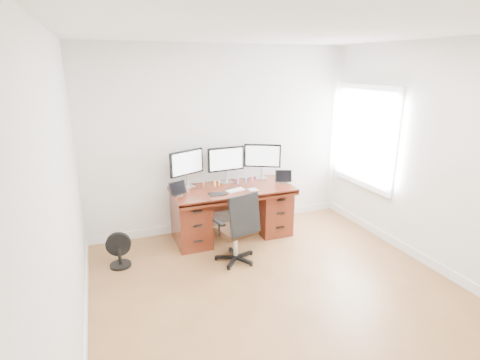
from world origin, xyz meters
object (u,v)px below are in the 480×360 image
object	(u,v)px
desk	(232,210)
floor_fan	(119,251)
office_chair	(237,240)
monitor_center	(226,160)
keyboard	(236,190)

from	to	relation	value
desk	floor_fan	bearing A→B (deg)	-168.13
office_chair	monitor_center	world-z (taller)	monitor_center
office_chair	monitor_center	bearing A→B (deg)	64.59
keyboard	desk	bearing A→B (deg)	74.09
desk	office_chair	size ratio (longest dim) A/B	1.81
floor_fan	keyboard	size ratio (longest dim) A/B	1.72
office_chair	floor_fan	world-z (taller)	office_chair
monitor_center	keyboard	bearing A→B (deg)	-93.42
floor_fan	monitor_center	size ratio (longest dim) A/B	0.81
floor_fan	monitor_center	distance (m)	1.91
keyboard	office_chair	bearing A→B (deg)	-122.66
floor_fan	monitor_center	world-z (taller)	monitor_center
floor_fan	desk	bearing A→B (deg)	23.24
desk	floor_fan	distance (m)	1.65
office_chair	floor_fan	bearing A→B (deg)	149.26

